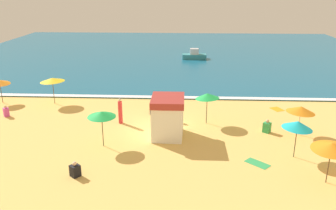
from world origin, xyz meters
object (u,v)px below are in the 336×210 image
Objects in this scene: small_boat_0 at (194,55)px; lifeguard_cabana at (168,117)px; beach_umbrella_5 at (207,96)px; beach_umbrella_7 at (332,146)px; beachgoer_2 at (120,111)px; beachgoer_5 at (75,170)px; beachgoer_0 at (6,112)px; beach_umbrella_6 at (52,80)px; beachgoer_1 at (166,109)px; beach_umbrella_0 at (301,109)px; beach_umbrella_1 at (102,114)px; beach_umbrella_4 at (298,125)px; beachgoer_3 at (153,109)px; beachgoer_4 at (267,127)px.

lifeguard_cabana is at bearing -95.20° from small_boat_0.
beach_umbrella_5 reaches higher than beach_umbrella_7.
lifeguard_cabana reaches higher than beachgoer_2.
beachgoer_5 is 0.26× the size of small_boat_0.
beachgoer_5 is (7.93, -8.46, -0.03)m from beachgoer_0.
beach_umbrella_5 is (2.69, 2.45, 0.69)m from lifeguard_cabana.
beach_umbrella_6 is 12.95m from beachgoer_5.
beachgoer_1 is 0.53× the size of small_boat_0.
beach_umbrella_0 is 1.21× the size of beachgoer_2.
beach_umbrella_1 is (-3.94, -1.71, 0.74)m from lifeguard_cabana.
beach_umbrella_4 is at bearing 106.79° from beach_umbrella_7.
beach_umbrella_4 is 0.72× the size of small_boat_0.
beachgoer_3 is 1.00× the size of beachgoer_4.
lifeguard_cabana is 3.08× the size of beachgoer_0.
beach_umbrella_7 is at bearing -44.42° from beachgoer_3.
beachgoer_3 is 21.61m from small_boat_0.
lifeguard_cabana is 1.12× the size of beach_umbrella_6.
beachgoer_0 is at bearing 173.58° from beach_umbrella_0.
small_boat_0 is (-6.43, 24.72, -1.24)m from beach_umbrella_0.
beach_umbrella_5 is 23.01m from small_boat_0.
beach_umbrella_6 is 2.60× the size of beachgoer_4.
beach_umbrella_1 is at bearing -102.99° from small_boat_0.
beach_umbrella_1 is 2.50× the size of beachgoer_3.
beach_umbrella_0 reaches higher than beachgoer_0.
beach_umbrella_6 is at bearing 162.14° from beachgoer_1.
beachgoer_1 is (9.63, -3.10, -1.27)m from beach_umbrella_6.
beach_umbrella_1 is 11.12m from beachgoer_4.
small_boat_0 is at bearing 90.95° from beach_umbrella_5.
beach_umbrella_1 is at bearing 163.37° from beach_umbrella_7.
beach_umbrella_5 is at bearing -13.78° from beachgoer_1.
beach_umbrella_6 reaches higher than beachgoer_3.
beachgoer_5 is at bearing -155.56° from beach_umbrella_0.
beachgoer_4 is (10.26, -1.19, -0.50)m from beachgoer_2.
beach_umbrella_4 is (11.46, -0.91, -0.09)m from beach_umbrella_1.
beachgoer_4 is (19.25, -2.11, 0.01)m from beachgoer_0.
beach_umbrella_1 is 0.72× the size of small_boat_0.
lifeguard_cabana is 8.78m from beach_umbrella_0.
beachgoer_1 is 1.83× the size of beachgoer_4.
beach_umbrella_4 is 0.96× the size of beach_umbrella_5.
beachgoer_4 is 0.29× the size of small_boat_0.
lifeguard_cabana is at bearing 49.48° from beachgoer_5.
beach_umbrella_5 reaches higher than beachgoer_0.
beach_umbrella_1 is 6.60m from beachgoer_3.
beachgoer_0 is 11.26m from beachgoer_3.
beachgoer_1 is at bearing -17.86° from beach_umbrella_6.
beachgoer_4 is (6.72, 0.96, -0.99)m from lifeguard_cabana.
beachgoer_3 is at bearing 158.69° from beachgoer_4.
beach_umbrella_1 reaches higher than beach_umbrella_6.
beach_umbrella_5 reaches higher than beachgoer_2.
beach_umbrella_5 is at bearing 42.29° from lifeguard_cabana.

